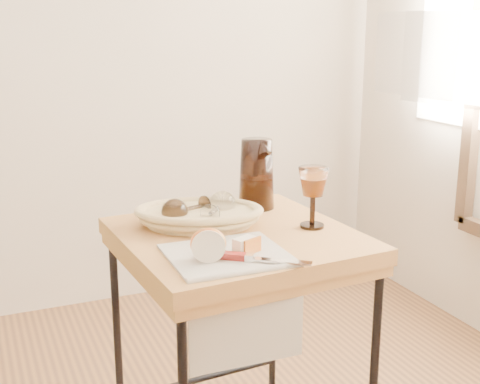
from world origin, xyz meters
name	(u,v)px	position (x,y,z in m)	size (l,w,h in m)	color
wall_back	(12,21)	(0.00, 1.80, 1.35)	(3.60, 0.00, 2.70)	beige
side_table	(237,360)	(0.43, 0.35, 0.39)	(0.61, 0.61, 0.78)	olive
tea_towel	(227,255)	(0.34, 0.19, 0.78)	(0.29, 0.26, 0.01)	beige
bread_basket	(199,217)	(0.35, 0.44, 0.81)	(0.32, 0.22, 0.05)	tan
goblet_lying_a	(188,209)	(0.33, 0.46, 0.83)	(0.12, 0.08, 0.08)	#422F1C
goblet_lying_b	(217,208)	(0.40, 0.42, 0.83)	(0.13, 0.08, 0.08)	white
pitcher	(256,174)	(0.58, 0.55, 0.89)	(0.15, 0.23, 0.26)	black
wine_goblet	(313,197)	(0.64, 0.31, 0.87)	(0.09, 0.09, 0.18)	white
apple_half	(208,244)	(0.28, 0.16, 0.83)	(0.09, 0.05, 0.08)	red
apple_wedge	(245,245)	(0.38, 0.18, 0.81)	(0.06, 0.03, 0.04)	white
table_knife	(253,257)	(0.37, 0.11, 0.80)	(0.25, 0.03, 0.02)	silver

